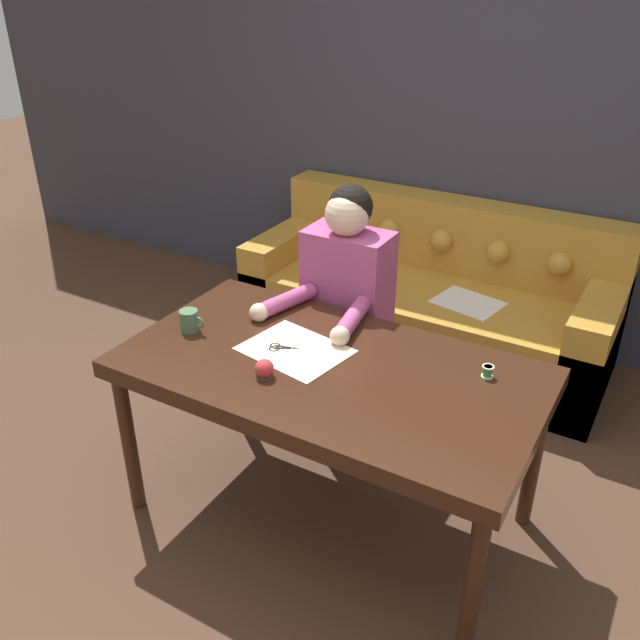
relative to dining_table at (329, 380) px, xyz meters
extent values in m
plane|color=#4C3323|center=(0.01, -0.02, -0.67)|extent=(16.00, 16.00, 0.00)
cube|color=#383842|center=(0.01, 1.91, 0.63)|extent=(8.00, 0.06, 2.60)
cube|color=#381E11|center=(0.00, 0.00, 0.03)|extent=(1.58, 0.86, 0.07)
cylinder|color=#381E11|center=(-0.73, -0.37, -0.34)|extent=(0.06, 0.06, 0.67)
cylinder|color=#381E11|center=(0.73, -0.37, -0.34)|extent=(0.06, 0.06, 0.67)
cylinder|color=#381E11|center=(-0.73, 0.37, -0.34)|extent=(0.06, 0.06, 0.67)
cylinder|color=#381E11|center=(0.73, 0.37, -0.34)|extent=(0.06, 0.06, 0.67)
cube|color=#B7842D|center=(-0.17, 1.44, -0.45)|extent=(2.07, 0.82, 0.44)
cube|color=#B7842D|center=(-0.17, 1.75, -0.02)|extent=(2.07, 0.22, 0.42)
cube|color=#B7842D|center=(-1.11, 1.44, -0.37)|extent=(0.20, 0.82, 0.60)
cube|color=#B7842D|center=(0.76, 1.44, -0.37)|extent=(0.20, 0.82, 0.60)
sphere|color=#B7842D|center=(-0.84, 1.62, -0.02)|extent=(0.13, 0.13, 0.13)
sphere|color=#B7842D|center=(-0.51, 1.62, -0.02)|extent=(0.13, 0.13, 0.13)
sphere|color=#B7842D|center=(-0.17, 1.62, -0.02)|extent=(0.13, 0.13, 0.13)
sphere|color=#B7842D|center=(0.16, 1.62, -0.02)|extent=(0.13, 0.13, 0.13)
sphere|color=#B7842D|center=(0.49, 1.62, -0.02)|extent=(0.13, 0.13, 0.13)
cube|color=white|center=(0.10, 1.34, -0.23)|extent=(0.39, 0.33, 0.00)
cylinder|color=#33281E|center=(-0.23, 0.57, -0.44)|extent=(0.28, 0.28, 0.46)
cube|color=#B24C84|center=(-0.23, 0.57, 0.08)|extent=(0.38, 0.22, 0.58)
sphere|color=beige|center=(-0.23, 0.55, 0.45)|extent=(0.19, 0.19, 0.19)
sphere|color=black|center=(-0.23, 0.58, 0.48)|extent=(0.19, 0.19, 0.19)
cylinder|color=#B24C84|center=(-0.39, 0.31, 0.10)|extent=(0.15, 0.32, 0.07)
sphere|color=beige|center=(-0.43, 0.16, 0.10)|extent=(0.08, 0.08, 0.08)
cylinder|color=#B24C84|center=(-0.07, 0.31, 0.10)|extent=(0.12, 0.32, 0.07)
sphere|color=beige|center=(-0.04, 0.16, 0.10)|extent=(0.08, 0.08, 0.08)
cube|color=beige|center=(-0.17, 0.03, 0.07)|extent=(0.44, 0.37, 0.00)
cube|color=silver|center=(-0.14, 0.06, 0.07)|extent=(0.09, 0.07, 0.00)
cube|color=black|center=(-0.21, 0.01, 0.07)|extent=(0.06, 0.05, 0.00)
torus|color=black|center=(-0.24, -0.01, 0.07)|extent=(0.04, 0.04, 0.01)
cube|color=silver|center=(-0.13, 0.04, 0.07)|extent=(0.11, 0.04, 0.00)
cube|color=black|center=(-0.22, 0.02, 0.07)|extent=(0.07, 0.03, 0.00)
torus|color=black|center=(-0.25, 0.01, 0.07)|extent=(0.04, 0.04, 0.01)
cylinder|color=silver|center=(-0.18, 0.03, 0.07)|extent=(0.01, 0.01, 0.01)
cylinder|color=#47704C|center=(-0.62, -0.05, 0.11)|extent=(0.08, 0.08, 0.09)
torus|color=#47704C|center=(-0.57, -0.05, 0.12)|extent=(0.05, 0.01, 0.05)
cylinder|color=#338C4C|center=(0.54, 0.22, 0.09)|extent=(0.03, 0.03, 0.04)
cylinder|color=beige|center=(0.54, 0.22, 0.11)|extent=(0.04, 0.04, 0.00)
cylinder|color=beige|center=(0.54, 0.22, 0.07)|extent=(0.04, 0.04, 0.00)
cylinder|color=#4C3828|center=(-0.16, -0.19, 0.08)|extent=(0.06, 0.06, 0.01)
sphere|color=red|center=(-0.16, -0.19, 0.11)|extent=(0.07, 0.07, 0.07)
camera|label=1|loc=(1.05, -1.88, 1.42)|focal=38.00mm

